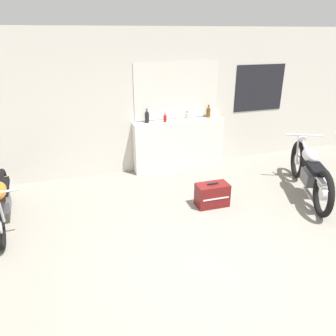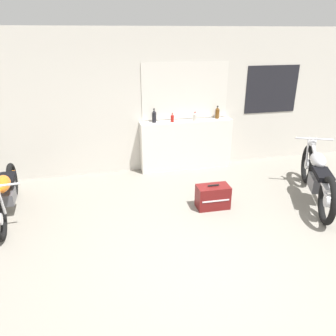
% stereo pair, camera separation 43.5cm
% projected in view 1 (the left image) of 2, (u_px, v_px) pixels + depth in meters
% --- Properties ---
extents(ground_plane, '(24.00, 24.00, 0.00)m').
position_uv_depth(ground_plane, '(215.00, 269.00, 4.03)').
color(ground_plane, gray).
extents(wall_back, '(10.00, 0.07, 2.80)m').
position_uv_depth(wall_back, '(145.00, 103.00, 6.47)').
color(wall_back, beige).
rests_on(wall_back, ground_plane).
extents(sill_counter, '(1.90, 0.28, 1.03)m').
position_uv_depth(sill_counter, '(179.00, 145.00, 6.85)').
color(sill_counter, silver).
rests_on(sill_counter, ground_plane).
extents(bottle_leftmost, '(0.08, 0.08, 0.28)m').
position_uv_depth(bottle_leftmost, '(147.00, 117.00, 6.43)').
color(bottle_leftmost, black).
rests_on(bottle_leftmost, sill_counter).
extents(bottle_left_center, '(0.07, 0.07, 0.18)m').
position_uv_depth(bottle_left_center, '(165.00, 118.00, 6.50)').
color(bottle_left_center, maroon).
rests_on(bottle_left_center, sill_counter).
extents(bottle_center, '(0.08, 0.08, 0.18)m').
position_uv_depth(bottle_center, '(187.00, 116.00, 6.65)').
color(bottle_center, '#B7B2A8').
rests_on(bottle_center, sill_counter).
extents(bottle_right_center, '(0.09, 0.09, 0.26)m').
position_uv_depth(bottle_right_center, '(208.00, 112.00, 6.84)').
color(bottle_right_center, '#5B3814').
rests_on(bottle_right_center, sill_counter).
extents(motorcycle_orange, '(0.64, 1.96, 0.77)m').
position_uv_depth(motorcycle_orange, '(1.00, 200.00, 4.87)').
color(motorcycle_orange, black).
rests_on(motorcycle_orange, ground_plane).
extents(motorcycle_silver, '(1.05, 2.08, 0.93)m').
position_uv_depth(motorcycle_silver, '(310.00, 171.00, 5.74)').
color(motorcycle_silver, black).
rests_on(motorcycle_silver, ground_plane).
extents(hard_case_darkred, '(0.54, 0.31, 0.41)m').
position_uv_depth(hard_case_darkred, '(212.00, 195.00, 5.44)').
color(hard_case_darkred, maroon).
rests_on(hard_case_darkred, ground_plane).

